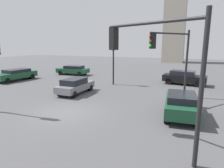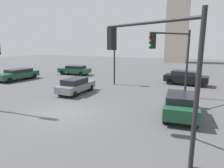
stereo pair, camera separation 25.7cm
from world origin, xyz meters
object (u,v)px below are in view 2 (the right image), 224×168
at_px(traffic_light_3, 147,55).
at_px(traffic_light_0, 114,54).
at_px(car_5, 181,104).
at_px(traffic_light_1, 171,51).
at_px(car_0, 75,70).
at_px(car_1, 185,77).
at_px(car_2, 76,85).
at_px(car_6, 18,74).

bearing_deg(traffic_light_3, traffic_light_0, -35.35).
bearing_deg(car_5, traffic_light_1, 13.85).
distance_m(traffic_light_3, car_0, 20.67).
distance_m(car_1, car_5, 9.89).
bearing_deg(car_5, car_2, 70.86).
bearing_deg(traffic_light_3, car_6, -0.75).
height_order(car_0, car_2, car_2).
xyz_separation_m(traffic_light_3, car_0, (-13.78, 15.10, -3.10)).
height_order(car_2, car_5, car_5).
bearing_deg(traffic_light_1, car_5, 55.87).
relative_size(traffic_light_1, car_5, 1.25).
height_order(traffic_light_1, car_1, traffic_light_1).
distance_m(car_2, car_5, 9.07).
height_order(car_1, car_5, car_1).
xyz_separation_m(traffic_light_1, car_1, (0.80, 6.77, -2.97)).
distance_m(traffic_light_3, car_5, 5.19).
bearing_deg(traffic_light_0, car_2, -21.26).
relative_size(car_1, car_2, 1.14).
bearing_deg(car_2, car_1, -47.21).
relative_size(traffic_light_0, car_0, 1.03).
distance_m(traffic_light_0, car_2, 5.66).
bearing_deg(traffic_light_3, car_2, -13.33).
relative_size(car_5, car_6, 0.84).
bearing_deg(car_2, car_0, 35.55).
xyz_separation_m(car_2, car_6, (-10.02, 2.62, 0.02)).
bearing_deg(car_0, traffic_light_1, 146.83).
bearing_deg(car_5, traffic_light_0, 40.72).
height_order(car_0, car_5, car_5).
bearing_deg(car_2, traffic_light_0, -17.69).
relative_size(traffic_light_3, car_1, 1.19).
relative_size(car_0, car_6, 0.90).
distance_m(car_5, car_6, 19.42).
height_order(traffic_light_3, car_0, traffic_light_3).
relative_size(car_0, car_5, 1.07).
bearing_deg(car_1, traffic_light_1, -90.47).
height_order(car_1, car_2, car_1).
height_order(car_0, car_1, car_1).
bearing_deg(car_5, car_1, -3.44).
bearing_deg(car_0, traffic_light_0, 149.05).
relative_size(traffic_light_0, traffic_light_3, 0.87).
xyz_separation_m(car_1, car_6, (-18.54, -5.05, -0.06)).
distance_m(traffic_light_1, traffic_light_3, 7.17).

